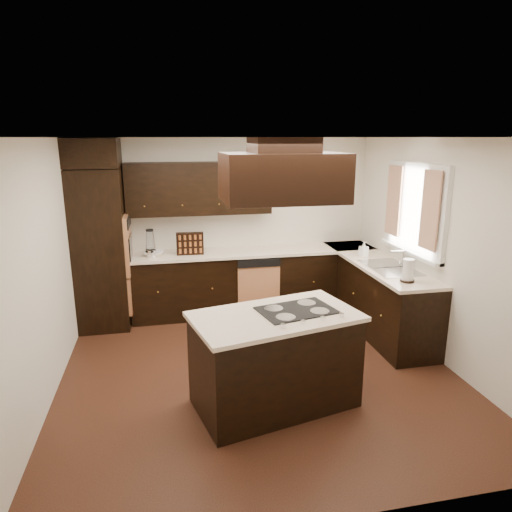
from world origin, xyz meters
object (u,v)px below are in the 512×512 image
object	(u,v)px
oven_column	(101,249)
island	(275,362)
range_hood	(283,177)
spice_rack	(190,244)

from	to	relation	value
oven_column	island	distance (m)	3.03
oven_column	island	world-z (taller)	oven_column
oven_column	range_hood	bearing A→B (deg)	-50.26
oven_column	spice_rack	size ratio (longest dim) A/B	5.71
island	spice_rack	distance (m)	2.56
oven_column	range_hood	xyz separation A→B (m)	(1.88, -2.25, 1.10)
range_hood	spice_rack	distance (m)	2.62
range_hood	spice_rack	bearing A→B (deg)	106.99
oven_column	island	xyz separation A→B (m)	(1.80, -2.37, -0.62)
island	range_hood	xyz separation A→B (m)	(0.08, 0.11, 1.72)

